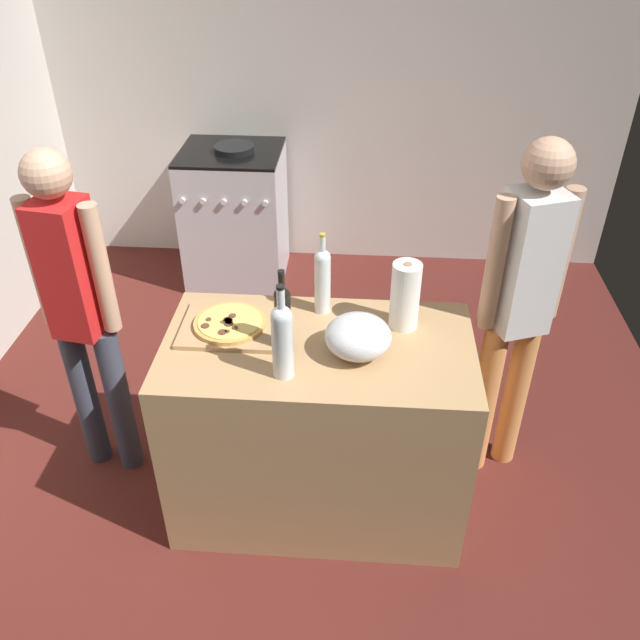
{
  "coord_description": "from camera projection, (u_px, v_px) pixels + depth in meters",
  "views": [
    {
      "loc": [
        0.36,
        -1.5,
        2.47
      ],
      "look_at": [
        0.2,
        0.69,
        0.95
      ],
      "focal_mm": 36.96,
      "sensor_mm": 36.0,
      "label": 1
    }
  ],
  "objects": [
    {
      "name": "mixing_bowl",
      "position": [
        358.0,
        337.0,
        2.53
      ],
      "size": [
        0.26,
        0.26,
        0.16
      ],
      "color": "#B2B2B7",
      "rests_on": "counter"
    },
    {
      "name": "person_in_stripes",
      "position": [
        79.0,
        307.0,
        2.8
      ],
      "size": [
        0.36,
        0.23,
        1.62
      ],
      "color": "#383D4C",
      "rests_on": "ground_plane"
    },
    {
      "name": "pizza",
      "position": [
        230.0,
        323.0,
        2.69
      ],
      "size": [
        0.3,
        0.3,
        0.03
      ],
      "color": "tan",
      "rests_on": "cutting_board"
    },
    {
      "name": "paper_towel_roll",
      "position": [
        405.0,
        296.0,
        2.65
      ],
      "size": [
        0.12,
        0.12,
        0.29
      ],
      "color": "white",
      "rests_on": "counter"
    },
    {
      "name": "counter",
      "position": [
        318.0,
        427.0,
        2.88
      ],
      "size": [
        1.25,
        0.69,
        0.9
      ],
      "primitive_type": "cube",
      "color": "tan",
      "rests_on": "ground_plane"
    },
    {
      "name": "wine_bottle_amber",
      "position": [
        282.0,
        338.0,
        2.37
      ],
      "size": [
        0.08,
        0.08,
        0.39
      ],
      "color": "silver",
      "rests_on": "counter"
    },
    {
      "name": "stove",
      "position": [
        235.0,
        215.0,
        4.56
      ],
      "size": [
        0.66,
        0.62,
        0.97
      ],
      "color": "#B7B7BC",
      "rests_on": "ground_plane"
    },
    {
      "name": "ground_plane",
      "position": [
        296.0,
        376.0,
        3.88
      ],
      "size": [
        4.21,
        3.56,
        0.02
      ],
      "primitive_type": "cube",
      "color": "#511E19"
    },
    {
      "name": "cutting_board",
      "position": [
        230.0,
        327.0,
        2.7
      ],
      "size": [
        0.4,
        0.32,
        0.02
      ],
      "primitive_type": "cube",
      "color": "tan",
      "rests_on": "counter"
    },
    {
      "name": "kitchen_wall_rear",
      "position": [
        315.0,
        78.0,
        4.38
      ],
      "size": [
        4.21,
        0.1,
        2.6
      ],
      "primitive_type": "cube",
      "color": "beige",
      "rests_on": "ground_plane"
    },
    {
      "name": "person_in_red",
      "position": [
        520.0,
        300.0,
        2.79
      ],
      "size": [
        0.36,
        0.26,
        1.66
      ],
      "color": "#D88C4C",
      "rests_on": "ground_plane"
    },
    {
      "name": "wine_bottle_green",
      "position": [
        283.0,
        316.0,
        2.51
      ],
      "size": [
        0.06,
        0.06,
        0.36
      ],
      "color": "black",
      "rests_on": "counter"
    },
    {
      "name": "wine_bottle_dark",
      "position": [
        322.0,
        278.0,
        2.73
      ],
      "size": [
        0.07,
        0.07,
        0.37
      ],
      "color": "silver",
      "rests_on": "counter"
    }
  ]
}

